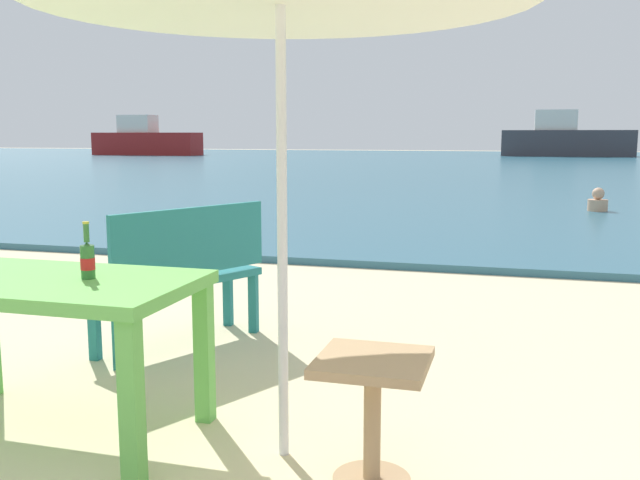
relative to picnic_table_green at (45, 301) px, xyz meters
name	(u,v)px	position (x,y,z in m)	size (l,w,h in m)	color
sea_water	(499,165)	(1.25, 29.49, -0.61)	(120.00, 50.00, 0.08)	#2D6075
picnic_table_green	(45,301)	(0.00, 0.00, 0.00)	(1.40, 0.80, 0.76)	#60B24C
beer_bottle_amber	(88,259)	(0.21, 0.04, 0.20)	(0.07, 0.07, 0.26)	#2D662D
side_table_wood	(372,402)	(1.57, -0.08, -0.30)	(0.44, 0.44, 0.54)	tan
bench_teal_center	(184,268)	(-0.01, 1.43, -0.11)	(0.86, 1.23, 0.95)	#237275
swimmer_person	(598,202)	(3.45, 10.44, -0.41)	(0.34, 0.34, 0.41)	tan
boat_ferry	(146,141)	(-21.10, 38.13, 0.34)	(6.97, 1.90, 2.54)	maroon
boat_tanker	(565,140)	(4.71, 42.93, 0.43)	(7.67, 2.09, 2.79)	#38383F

